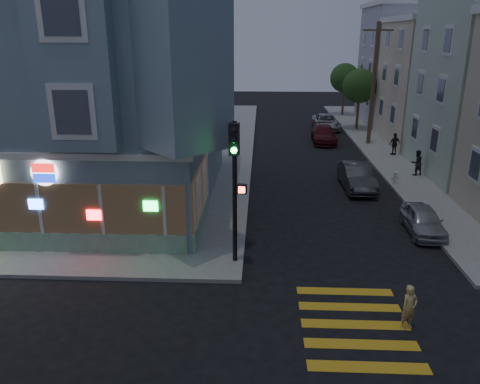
# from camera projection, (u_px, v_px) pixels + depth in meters

# --- Properties ---
(ground) EXTENTS (120.00, 120.00, 0.00)m
(ground) POSITION_uv_depth(u_px,v_px,m) (142.00, 314.00, 14.53)
(ground) COLOR black
(ground) RESTS_ON ground
(sidewalk_nw) EXTENTS (33.00, 42.00, 0.15)m
(sidewalk_nw) POSITION_uv_depth(u_px,v_px,m) (44.00, 144.00, 36.86)
(sidewalk_nw) COLOR gray
(sidewalk_nw) RESTS_ON ground
(corner_building) EXTENTS (14.60, 14.60, 11.40)m
(corner_building) POSITION_uv_depth(u_px,v_px,m) (70.00, 86.00, 23.32)
(corner_building) COLOR gray
(corner_building) RESTS_ON sidewalk_nw
(row_house_c) EXTENTS (12.00, 8.60, 9.00)m
(row_house_c) POSITION_uv_depth(u_px,v_px,m) (469.00, 84.00, 35.84)
(row_house_c) COLOR beige
(row_house_c) RESTS_ON sidewalk_ne
(row_house_d) EXTENTS (12.00, 8.60, 10.50)m
(row_house_d) POSITION_uv_depth(u_px,v_px,m) (431.00, 66.00, 44.11)
(row_house_d) COLOR #A19EAE
(row_house_d) RESTS_ON sidewalk_ne
(utility_pole) EXTENTS (2.20, 0.30, 9.00)m
(utility_pole) POSITION_uv_depth(u_px,v_px,m) (374.00, 83.00, 35.17)
(utility_pole) COLOR #4C3826
(utility_pole) RESTS_ON sidewalk_ne
(street_tree_near) EXTENTS (3.00, 3.00, 5.30)m
(street_tree_near) POSITION_uv_depth(u_px,v_px,m) (360.00, 86.00, 41.12)
(street_tree_near) COLOR #4C3826
(street_tree_near) RESTS_ON sidewalk_ne
(street_tree_far) EXTENTS (3.00, 3.00, 5.30)m
(street_tree_far) POSITION_uv_depth(u_px,v_px,m) (345.00, 78.00, 48.69)
(street_tree_far) COLOR #4C3826
(street_tree_far) RESTS_ON sidewalk_ne
(running_child) EXTENTS (0.59, 0.49, 1.39)m
(running_child) POSITION_uv_depth(u_px,v_px,m) (409.00, 307.00, 13.63)
(running_child) COLOR tan
(running_child) RESTS_ON ground
(pedestrian_a) EXTENTS (0.90, 0.80, 1.54)m
(pedestrian_a) POSITION_uv_depth(u_px,v_px,m) (417.00, 163.00, 28.15)
(pedestrian_a) COLOR black
(pedestrian_a) RESTS_ON sidewalk_ne
(pedestrian_b) EXTENTS (0.99, 0.72, 1.56)m
(pedestrian_b) POSITION_uv_depth(u_px,v_px,m) (395.00, 144.00, 32.89)
(pedestrian_b) COLOR black
(pedestrian_b) RESTS_ON sidewalk_ne
(parked_car_a) EXTENTS (1.51, 3.51, 1.18)m
(parked_car_a) POSITION_uv_depth(u_px,v_px,m) (423.00, 220.00, 20.31)
(parked_car_a) COLOR #A0A3A8
(parked_car_a) RESTS_ON ground
(parked_car_b) EXTENTS (1.60, 4.36, 1.42)m
(parked_car_b) POSITION_uv_depth(u_px,v_px,m) (357.00, 177.00, 26.12)
(parked_car_b) COLOR #35383A
(parked_car_b) RESTS_ON ground
(parked_car_c) EXTENTS (2.00, 4.61, 1.32)m
(parked_car_c) POSITION_uv_depth(u_px,v_px,m) (324.00, 134.00, 37.39)
(parked_car_c) COLOR #4F1218
(parked_car_c) RESTS_ON ground
(parked_car_d) EXTENTS (2.28, 4.82, 1.33)m
(parked_car_d) POSITION_uv_depth(u_px,v_px,m) (326.00, 122.00, 42.72)
(parked_car_d) COLOR #A9AEB4
(parked_car_d) RESTS_ON ground
(traffic_signal) EXTENTS (0.64, 0.59, 5.29)m
(traffic_signal) POSITION_uv_depth(u_px,v_px,m) (235.00, 170.00, 16.41)
(traffic_signal) COLOR black
(traffic_signal) RESTS_ON sidewalk_nw
(fire_hydrant) EXTENTS (0.42, 0.24, 0.73)m
(fire_hydrant) POSITION_uv_depth(u_px,v_px,m) (396.00, 177.00, 26.64)
(fire_hydrant) COLOR silver
(fire_hydrant) RESTS_ON sidewalk_ne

